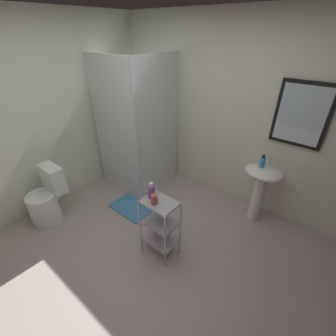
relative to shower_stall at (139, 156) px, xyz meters
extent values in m
cube|color=#A89792|center=(1.21, -1.22, -0.47)|extent=(4.20, 4.20, 0.02)
cube|color=silver|center=(1.21, 0.63, 0.79)|extent=(4.20, 0.10, 2.50)
cube|color=black|center=(2.06, 0.56, 0.98)|extent=(0.56, 0.03, 0.72)
cube|color=silver|center=(2.06, 0.54, 0.98)|extent=(0.48, 0.01, 0.64)
cube|color=silver|center=(-0.64, -1.22, 0.79)|extent=(0.10, 4.20, 2.50)
cube|color=white|center=(-0.10, 0.10, -0.41)|extent=(0.90, 0.90, 0.10)
cube|color=silver|center=(-0.10, -0.35, 0.59)|extent=(0.90, 0.02, 1.90)
cube|color=silver|center=(0.35, 0.10, 0.59)|extent=(0.02, 0.90, 1.90)
cylinder|color=silver|center=(0.35, -0.35, 0.59)|extent=(0.04, 0.04, 1.90)
cylinder|color=silver|center=(-0.10, 0.10, -0.36)|extent=(0.08, 0.08, 0.00)
cylinder|color=white|center=(1.89, 0.30, -0.12)|extent=(0.15, 0.15, 0.68)
ellipsoid|color=white|center=(1.89, 0.30, 0.28)|extent=(0.46, 0.37, 0.13)
cylinder|color=silver|center=(1.89, 0.42, 0.40)|extent=(0.03, 0.03, 0.10)
cylinder|color=white|center=(-0.27, -1.52, -0.26)|extent=(0.37, 0.37, 0.40)
torus|color=white|center=(-0.27, -1.52, -0.05)|extent=(0.37, 0.37, 0.04)
cube|color=white|center=(-0.27, -1.31, 0.12)|extent=(0.35, 0.17, 0.36)
cylinder|color=silver|center=(1.08, -1.06, -0.09)|extent=(0.02, 0.02, 0.74)
cylinder|color=silver|center=(1.44, -1.06, -0.09)|extent=(0.02, 0.02, 0.74)
cylinder|color=silver|center=(1.08, -0.80, -0.09)|extent=(0.02, 0.02, 0.74)
cylinder|color=silver|center=(1.44, -0.80, -0.09)|extent=(0.02, 0.02, 0.74)
cube|color=#99999E|center=(1.26, -0.93, -0.28)|extent=(0.36, 0.26, 0.02)
cube|color=#99999E|center=(1.26, -0.93, -0.01)|extent=(0.36, 0.26, 0.02)
cube|color=#99999E|center=(1.26, -0.93, 0.27)|extent=(0.36, 0.26, 0.02)
cylinder|color=#389ED1|center=(1.84, 0.29, 0.41)|extent=(0.06, 0.06, 0.13)
cylinder|color=black|center=(1.84, 0.29, 0.49)|extent=(0.03, 0.03, 0.03)
cylinder|color=purple|center=(1.14, -0.92, 0.35)|extent=(0.08, 0.08, 0.14)
cylinder|color=silver|center=(1.14, -0.92, 0.44)|extent=(0.04, 0.04, 0.03)
cylinder|color=#B24742|center=(1.23, -0.98, 0.33)|extent=(0.07, 0.07, 0.10)
cube|color=teal|center=(0.42, -0.62, -0.45)|extent=(0.60, 0.40, 0.02)
camera|label=1|loc=(2.48, -2.30, 1.80)|focal=24.65mm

